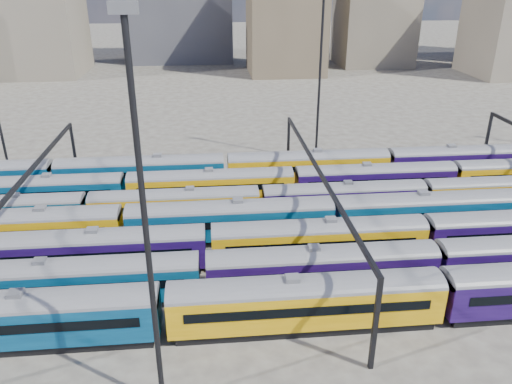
{
  "coord_description": "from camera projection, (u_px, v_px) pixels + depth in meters",
  "views": [
    {
      "loc": [
        -1.14,
        -47.51,
        26.89
      ],
      "look_at": [
        3.98,
        5.97,
        3.0
      ],
      "focal_mm": 35.0,
      "sensor_mm": 36.0,
      "label": 1
    }
  ],
  "objects": [
    {
      "name": "ground",
      "position": [
        225.0,
        241.0,
        54.24
      ],
      "size": [
        500.0,
        500.0,
        0.0
      ],
      "primitive_type": "plane",
      "color": "#3F3C35",
      "rests_on": "ground"
    },
    {
      "name": "rake_3",
      "position": [
        123.0,
        221.0,
        52.14
      ],
      "size": [
        134.09,
        3.27,
        5.52
      ],
      "color": "black",
      "rests_on": "ground"
    },
    {
      "name": "rake_4",
      "position": [
        175.0,
        202.0,
        57.27
      ],
      "size": [
        98.38,
        2.88,
        4.85
      ],
      "color": "black",
      "rests_on": "ground"
    },
    {
      "name": "gantry_2",
      "position": [
        318.0,
        180.0,
        52.35
      ],
      "size": [
        0.35,
        40.35,
        8.03
      ],
      "color": "black",
      "rests_on": "ground"
    },
    {
      "name": "mast_3",
      "position": [
        320.0,
        69.0,
        71.7
      ],
      "size": [
        1.4,
        0.5,
        25.6
      ],
      "color": "black",
      "rests_on": "ground"
    },
    {
      "name": "rake_0",
      "position": [
        442.0,
        290.0,
        40.92
      ],
      "size": [
        135.22,
        3.3,
        5.56
      ],
      "color": "black",
      "rests_on": "ground"
    },
    {
      "name": "rake_1",
      "position": [
        436.0,
        259.0,
        45.69
      ],
      "size": [
        127.41,
        3.11,
        5.24
      ],
      "color": "black",
      "rests_on": "ground"
    },
    {
      "name": "rake_5",
      "position": [
        125.0,
        186.0,
        61.21
      ],
      "size": [
        125.48,
        3.06,
        5.15
      ],
      "color": "black",
      "rests_on": "ground"
    },
    {
      "name": "mast_2",
      "position": [
        145.0,
        221.0,
        28.12
      ],
      "size": [
        1.4,
        0.5,
        25.6
      ],
      "color": "black",
      "rests_on": "ground"
    },
    {
      "name": "gantry_1",
      "position": [
        23.0,
        191.0,
        49.74
      ],
      "size": [
        0.35,
        40.35,
        8.03
      ],
      "color": "black",
      "rests_on": "ground"
    },
    {
      "name": "rake_2",
      "position": [
        319.0,
        236.0,
        49.35
      ],
      "size": [
        151.99,
        3.17,
        5.35
      ],
      "color": "black",
      "rests_on": "ground"
    },
    {
      "name": "rake_6",
      "position": [
        141.0,
        169.0,
        65.8
      ],
      "size": [
        111.39,
        3.26,
        5.5
      ],
      "color": "black",
      "rests_on": "ground"
    }
  ]
}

